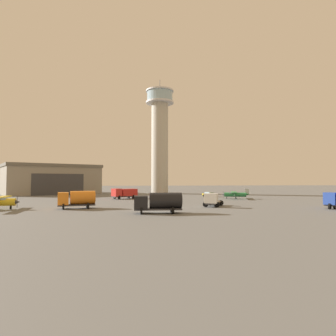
{
  "coord_description": "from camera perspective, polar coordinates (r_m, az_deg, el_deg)",
  "views": [
    {
      "loc": [
        -3.26,
        -47.01,
        4.91
      ],
      "look_at": [
        4.66,
        22.39,
        7.79
      ],
      "focal_mm": 30.86,
      "sensor_mm": 36.0,
      "label": 1
    }
  ],
  "objects": [
    {
      "name": "ground_plane",
      "position": [
        47.38,
        -2.56,
        -8.31
      ],
      "size": [
        400.0,
        400.0,
        0.0
      ],
      "primitive_type": "plane",
      "color": "#60605E"
    },
    {
      "name": "control_tower",
      "position": [
        105.75,
        -1.64,
        6.59
      ],
      "size": [
        10.1,
        10.1,
        41.65
      ],
      "color": "#B2AD9E",
      "rests_on": "ground_plane"
    },
    {
      "name": "hangar",
      "position": [
        109.23,
        -22.0,
        -2.08
      ],
      "size": [
        35.69,
        31.1,
        10.23
      ],
      "rotation": [
        0.0,
        0.0,
        -1.06
      ],
      "color": "gray",
      "rests_on": "ground_plane"
    },
    {
      "name": "airplane_green",
      "position": [
        77.15,
        13.17,
        -5.03
      ],
      "size": [
        6.98,
        8.88,
        2.64
      ],
      "rotation": [
        0.0,
        0.0,
        2.84
      ],
      "color": "#287A42",
      "rests_on": "ground_plane"
    },
    {
      "name": "truck_box_red",
      "position": [
        75.99,
        -8.58,
        -4.88
      ],
      "size": [
        6.81,
        5.65,
        2.69
      ],
      "rotation": [
        0.0,
        0.0,
        3.72
      ],
      "color": "#38383D",
      "rests_on": "ground_plane"
    },
    {
      "name": "truck_flatbed_white",
      "position": [
        53.85,
        8.78,
        -6.28
      ],
      "size": [
        4.79,
        6.46,
        2.48
      ],
      "rotation": [
        0.0,
        0.0,
        4.24
      ],
      "color": "#38383D",
      "rests_on": "ground_plane"
    },
    {
      "name": "truck_fuel_tanker_black",
      "position": [
        42.78,
        -1.82,
        -6.68
      ],
      "size": [
        6.99,
        3.3,
        3.04
      ],
      "rotation": [
        0.0,
        0.0,
        3.13
      ],
      "color": "#38383D",
      "rests_on": "ground_plane"
    },
    {
      "name": "truck_fuel_tanker_orange",
      "position": [
        52.03,
        -17.53,
        -5.79
      ],
      "size": [
        6.48,
        4.1,
        3.01
      ],
      "rotation": [
        0.0,
        0.0,
        3.39
      ],
      "color": "#38383D",
      "rests_on": "ground_plane"
    },
    {
      "name": "car_yellow",
      "position": [
        85.5,
        8.06,
        -5.14
      ],
      "size": [
        3.18,
        4.6,
        1.37
      ],
      "rotation": [
        0.0,
        0.0,
        1.95
      ],
      "color": "gold",
      "rests_on": "ground_plane"
    },
    {
      "name": "traffic_cone_near_left",
      "position": [
        62.96,
        -17.86,
        -6.44
      ],
      "size": [
        0.36,
        0.36,
        0.63
      ],
      "color": "black",
      "rests_on": "ground_plane"
    }
  ]
}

